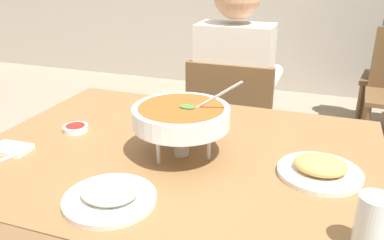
% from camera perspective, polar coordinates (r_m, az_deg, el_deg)
% --- Properties ---
extents(dining_table_main, '(1.29, 0.97, 0.77)m').
position_cam_1_polar(dining_table_main, '(1.34, -2.16, -8.51)').
color(dining_table_main, brown).
rests_on(dining_table_main, ground_plane).
extents(chair_diner_main, '(0.44, 0.44, 0.90)m').
position_cam_1_polar(chair_diner_main, '(2.07, 5.76, -1.89)').
color(chair_diner_main, brown).
rests_on(chair_diner_main, ground_plane).
extents(diner_main, '(0.40, 0.45, 1.31)m').
position_cam_1_polar(diner_main, '(2.02, 6.24, 4.61)').
color(diner_main, '#2D2D38').
rests_on(diner_main, ground_plane).
extents(curry_bowl, '(0.33, 0.30, 0.26)m').
position_cam_1_polar(curry_bowl, '(1.21, -1.56, 0.47)').
color(curry_bowl, silver).
rests_on(curry_bowl, dining_table_main).
extents(rice_plate, '(0.24, 0.24, 0.06)m').
position_cam_1_polar(rice_plate, '(1.05, -11.79, -10.53)').
color(rice_plate, white).
rests_on(rice_plate, dining_table_main).
extents(appetizer_plate, '(0.24, 0.24, 0.06)m').
position_cam_1_polar(appetizer_plate, '(1.20, 17.95, -6.70)').
color(appetizer_plate, white).
rests_on(appetizer_plate, dining_table_main).
extents(sauce_dish, '(0.09, 0.09, 0.02)m').
position_cam_1_polar(sauce_dish, '(1.49, -16.43, -1.12)').
color(sauce_dish, white).
rests_on(sauce_dish, dining_table_main).
extents(napkin_folded, '(0.12, 0.08, 0.02)m').
position_cam_1_polar(napkin_folded, '(1.41, -24.61, -3.79)').
color(napkin_folded, white).
rests_on(napkin_folded, dining_table_main).
extents(spoon_utensil, '(0.06, 0.17, 0.01)m').
position_cam_1_polar(spoon_utensil, '(1.36, -25.07, -5.00)').
color(spoon_utensil, silver).
rests_on(spoon_utensil, dining_table_main).
extents(drink_glass, '(0.07, 0.07, 0.13)m').
position_cam_1_polar(drink_glass, '(0.94, 24.43, -13.76)').
color(drink_glass, silver).
rests_on(drink_glass, dining_table_main).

